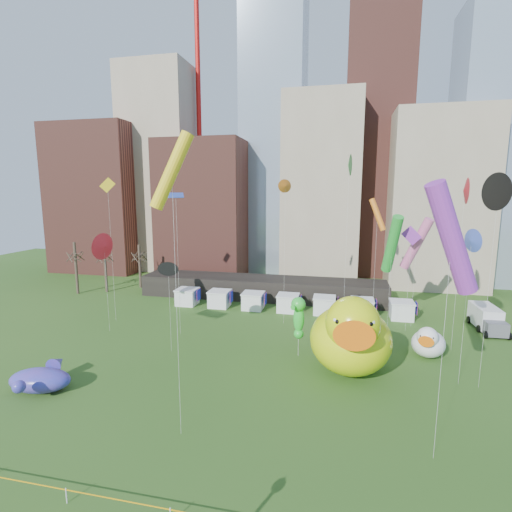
% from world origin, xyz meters
% --- Properties ---
extents(skyline, '(101.00, 23.00, 68.00)m').
position_xyz_m(skyline, '(2.25, 61.06, 21.44)').
color(skyline, brown).
rests_on(skyline, ground).
extents(crane_left, '(23.00, 1.00, 76.00)m').
position_xyz_m(crane_left, '(-21.11, 64.00, 46.90)').
color(crane_left, red).
rests_on(crane_left, ground).
extents(crane_right, '(23.00, 1.00, 76.00)m').
position_xyz_m(crane_right, '(30.89, 64.00, 46.90)').
color(crane_right, red).
rests_on(crane_right, ground).
extents(pavilion, '(38.00, 6.00, 3.20)m').
position_xyz_m(pavilion, '(-4.00, 42.00, 1.60)').
color(pavilion, black).
rests_on(pavilion, ground).
extents(vendor_tents, '(33.24, 2.80, 2.40)m').
position_xyz_m(vendor_tents, '(1.02, 36.00, 1.11)').
color(vendor_tents, white).
rests_on(vendor_tents, ground).
extents(bare_trees, '(8.44, 6.44, 8.50)m').
position_xyz_m(bare_trees, '(-30.17, 40.54, 4.01)').
color(bare_trees, '#382B21').
rests_on(bare_trees, ground).
extents(caution_tape, '(50.00, 0.06, 0.90)m').
position_xyz_m(caution_tape, '(0.00, 0.00, 0.68)').
color(caution_tape, white).
rests_on(caution_tape, ground).
extents(big_duck, '(7.58, 10.19, 7.85)m').
position_xyz_m(big_duck, '(9.08, 18.69, 3.60)').
color(big_duck, '#D2E60B').
rests_on(big_duck, ground).
extents(small_duck, '(4.27, 4.88, 3.43)m').
position_xyz_m(small_duck, '(16.83, 24.00, 1.57)').
color(small_duck, white).
rests_on(small_duck, ground).
extents(seahorse_green, '(1.89, 2.11, 6.19)m').
position_xyz_m(seahorse_green, '(4.04, 21.45, 4.40)').
color(seahorse_green, silver).
rests_on(seahorse_green, ground).
extents(seahorse_purple, '(1.23, 1.52, 4.99)m').
position_xyz_m(seahorse_purple, '(8.54, 22.03, 3.54)').
color(seahorse_purple, silver).
rests_on(seahorse_purple, ground).
extents(whale_inflatable, '(5.52, 6.63, 2.27)m').
position_xyz_m(whale_inflatable, '(-16.26, 9.95, 1.04)').
color(whale_inflatable, '#5F3AA0').
rests_on(whale_inflatable, ground).
extents(box_truck, '(2.89, 6.61, 2.77)m').
position_xyz_m(box_truck, '(25.46, 34.02, 1.42)').
color(box_truck, silver).
rests_on(box_truck, ground).
extents(kite_0, '(0.59, 3.07, 11.80)m').
position_xyz_m(kite_0, '(-18.85, 23.66, 10.27)').
color(kite_0, silver).
rests_on(kite_0, ground).
extents(kite_2, '(0.82, 3.01, 18.01)m').
position_xyz_m(kite_2, '(19.82, 18.40, 16.51)').
color(kite_2, silver).
rests_on(kite_2, ground).
extents(kite_3, '(2.06, 4.31, 14.06)m').
position_xyz_m(kite_3, '(13.67, 30.68, 10.52)').
color(kite_3, silver).
rests_on(kite_3, ground).
extents(kite_4, '(1.72, 0.85, 18.27)m').
position_xyz_m(kite_4, '(-20.37, 27.38, 16.65)').
color(kite_4, silver).
rests_on(kite_4, ground).
extents(kite_5, '(0.56, 1.93, 13.54)m').
position_xyz_m(kite_5, '(18.30, 18.66, 12.56)').
color(kite_5, silver).
rests_on(kite_5, ground).
extents(kite_6, '(2.34, 1.84, 15.77)m').
position_xyz_m(kite_6, '(12.13, 33.35, 13.76)').
color(kite_6, silver).
rests_on(kite_6, ground).
extents(kite_7, '(4.02, 2.88, 17.23)m').
position_xyz_m(kite_7, '(14.04, 8.08, 13.86)').
color(kite_7, silver).
rests_on(kite_7, ground).
extents(kite_8, '(0.74, 2.62, 17.89)m').
position_xyz_m(kite_8, '(19.67, 26.45, 16.58)').
color(kite_8, silver).
rests_on(kite_8, ground).
extents(kite_9, '(3.72, 3.25, 13.63)m').
position_xyz_m(kite_9, '(16.76, 33.17, 10.35)').
color(kite_9, silver).
rests_on(kite_9, ground).
extents(kite_10, '(1.46, 0.37, 9.51)m').
position_xyz_m(kite_10, '(-9.13, 19.89, 8.76)').
color(kite_10, silver).
rests_on(kite_10, ground).
extents(kite_11, '(0.58, 2.46, 20.72)m').
position_xyz_m(kite_11, '(8.51, 30.42, 19.47)').
color(kite_11, silver).
rests_on(kite_11, ground).
extents(kite_12, '(2.97, 1.88, 20.22)m').
position_xyz_m(kite_12, '(-2.46, 6.98, 17.76)').
color(kite_12, silver).
rests_on(kite_12, ground).
extents(kite_13, '(1.41, 1.68, 16.42)m').
position_xyz_m(kite_13, '(-10.18, 24.65, 15.88)').
color(kite_13, silver).
rests_on(kite_13, ground).
extents(kite_14, '(1.02, 1.46, 17.99)m').
position_xyz_m(kite_14, '(1.15, 30.92, 17.12)').
color(kite_14, silver).
rests_on(kite_14, ground).
extents(kite_15, '(2.31, 0.05, 12.67)m').
position_xyz_m(kite_15, '(15.86, 31.57, 11.30)').
color(kite_15, silver).
rests_on(kite_15, ground).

